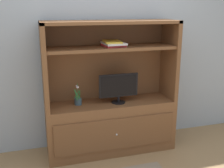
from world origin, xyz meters
The scene contains 6 objects.
ground_plane centered at (0.00, 0.00, 0.00)m, with size 8.00×8.00×0.00m, color #99754C.
painted_rear_wall centered at (0.00, 0.75, 1.40)m, with size 6.00×0.10×2.80m, color #9EA8B2.
media_console centered at (0.00, 0.41, 0.53)m, with size 1.64×0.50×1.68m.
tv_monitor centered at (0.08, 0.35, 0.87)m, with size 0.50×0.17×0.37m.
potted_plant centered at (-0.42, 0.42, 0.72)m, with size 0.09×0.13×0.27m.
magazine_stack centered at (0.03, 0.39, 1.41)m, with size 0.26×0.34×0.07m.
Camera 1 is at (-0.90, -2.76, 1.83)m, focal length 43.95 mm.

